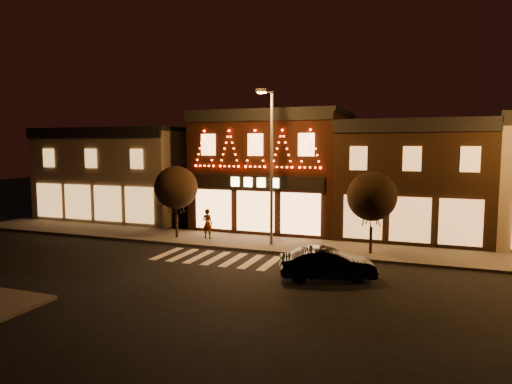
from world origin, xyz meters
The scene contains 10 objects.
ground centered at (0.00, 0.00, 0.00)m, with size 120.00×120.00×0.00m, color black.
sidewalk_far centered at (2.00, 8.00, 0.07)m, with size 44.00×4.00×0.15m, color #47423D.
building_left centered at (-13.00, 13.99, 3.66)m, with size 12.20×8.28×7.30m.
building_pulp centered at (0.00, 13.98, 4.16)m, with size 10.20×8.34×8.30m.
building_right_a centered at (9.50, 13.99, 3.76)m, with size 9.20×8.28×7.50m.
streetlamp_mid centered at (1.88, 7.34, 5.36)m, with size 0.56×2.02×8.88m.
tree_left centered at (-4.44, 7.56, 3.31)m, with size 2.70×2.70×4.52m.
tree_right centered at (7.60, 7.36, 3.24)m, with size 2.64×2.64×4.42m.
dark_sedan centered at (6.27, 2.32, 0.70)m, with size 1.47×4.22×1.39m, color black.
pedestrian centered at (-2.43, 7.90, 1.08)m, with size 0.68×0.45×1.87m, color gray.
Camera 1 is at (10.18, -17.35, 5.93)m, focal length 31.90 mm.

